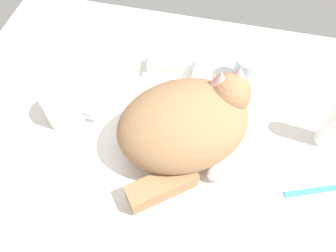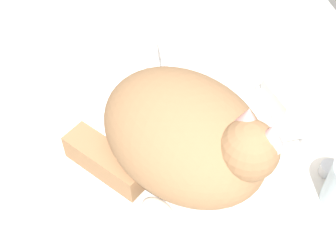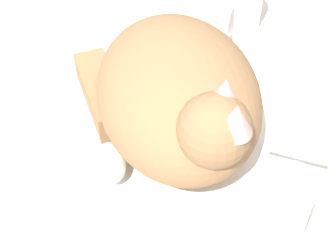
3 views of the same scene
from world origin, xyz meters
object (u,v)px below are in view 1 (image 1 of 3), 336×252
object	(u,v)px
soap_bar	(163,64)
toothpaste_bottle	(336,122)
cat	(187,124)
faucet	(199,71)
coffee_mug	(65,106)
rinse_cup	(247,70)
toothbrush	(325,189)

from	to	relation	value
soap_bar	toothpaste_bottle	distance (cm)	39.95
soap_bar	toothpaste_bottle	bearing A→B (deg)	-17.56
cat	soap_bar	distance (cm)	22.61
faucet	toothpaste_bottle	xyz separation A→B (cm)	(29.07, -11.65, 5.16)
cat	coffee_mug	world-z (taller)	cat
faucet	rinse_cup	bearing A→B (deg)	7.25
cat	toothbrush	world-z (taller)	cat
toothbrush	cat	bearing A→B (deg)	172.80
rinse_cup	soap_bar	distance (cm)	19.81
rinse_cup	soap_bar	world-z (taller)	rinse_cup
cat	soap_bar	size ratio (longest dim) A/B	4.32
coffee_mug	cat	bearing A→B (deg)	-2.68
faucet	cat	bearing A→B (deg)	-87.99
soap_bar	toothbrush	xyz separation A→B (cm)	(38.09, -23.33, -1.93)
faucet	cat	xyz separation A→B (cm)	(0.68, -19.40, 6.05)
toothpaste_bottle	faucet	bearing A→B (deg)	158.15
rinse_cup	toothpaste_bottle	size ratio (longest dim) A/B	0.49
rinse_cup	toothpaste_bottle	world-z (taller)	toothpaste_bottle
coffee_mug	soap_bar	world-z (taller)	coffee_mug
coffee_mug	soap_bar	bearing A→B (deg)	47.03
coffee_mug	toothpaste_bottle	distance (cm)	55.47
coffee_mug	toothpaste_bottle	size ratio (longest dim) A/B	0.79
cat	toothbrush	xyz separation A→B (cm)	(28.68, -3.62, -7.76)
cat	rinse_cup	distance (cm)	23.65
toothbrush	rinse_cup	bearing A→B (deg)	126.93
faucet	soap_bar	size ratio (longest dim) A/B	1.98
soap_bar	faucet	bearing A→B (deg)	-2.03
faucet	soap_bar	xyz separation A→B (cm)	(-8.73, 0.31, 0.23)
faucet	coffee_mug	bearing A→B (deg)	-145.01
coffee_mug	toothpaste_bottle	world-z (taller)	toothpaste_bottle
soap_bar	toothbrush	bearing A→B (deg)	-31.49
soap_bar	toothpaste_bottle	world-z (taller)	toothpaste_bottle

